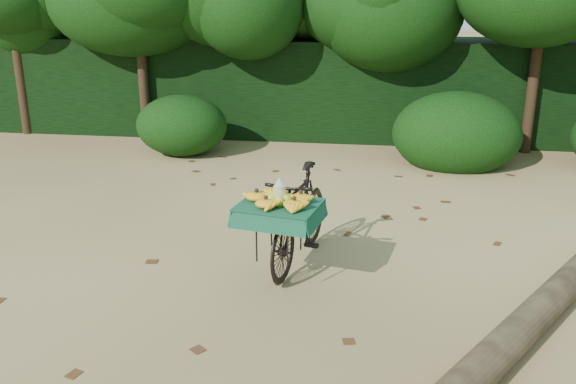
# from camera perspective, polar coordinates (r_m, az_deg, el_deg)

# --- Properties ---
(ground) EXTENTS (80.00, 80.00, 0.00)m
(ground) POSITION_cam_1_polar(r_m,az_deg,el_deg) (6.03, 5.47, -7.92)
(ground) COLOR tan
(ground) RESTS_ON ground
(vendor_bicycle) EXTENTS (0.91, 1.80, 1.00)m
(vendor_bicycle) POSITION_cam_1_polar(r_m,az_deg,el_deg) (6.11, 1.03, -2.27)
(vendor_bicycle) COLOR black
(vendor_bicycle) RESTS_ON ground
(fallen_log) EXTENTS (2.34, 3.32, 0.28)m
(fallen_log) POSITION_cam_1_polar(r_m,az_deg,el_deg) (5.74, 23.26, -9.39)
(fallen_log) COLOR brown
(fallen_log) RESTS_ON ground
(hedge_backdrop) EXTENTS (26.00, 1.80, 1.80)m
(hedge_backdrop) POSITION_cam_1_polar(r_m,az_deg,el_deg) (11.84, 7.20, 9.67)
(hedge_backdrop) COLOR black
(hedge_backdrop) RESTS_ON ground
(tree_row) EXTENTS (14.50, 2.00, 4.00)m
(tree_row) POSITION_cam_1_polar(r_m,az_deg,el_deg) (10.96, 3.82, 14.86)
(tree_row) COLOR black
(tree_row) RESTS_ON ground
(bush_clumps) EXTENTS (8.80, 1.70, 0.90)m
(bush_clumps) POSITION_cam_1_polar(r_m,az_deg,el_deg) (9.96, 9.72, 5.27)
(bush_clumps) COLOR black
(bush_clumps) RESTS_ON ground
(leaf_litter) EXTENTS (7.00, 7.30, 0.01)m
(leaf_litter) POSITION_cam_1_polar(r_m,az_deg,el_deg) (6.62, 5.76, -5.41)
(leaf_litter) COLOR #4E2C14
(leaf_litter) RESTS_ON ground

